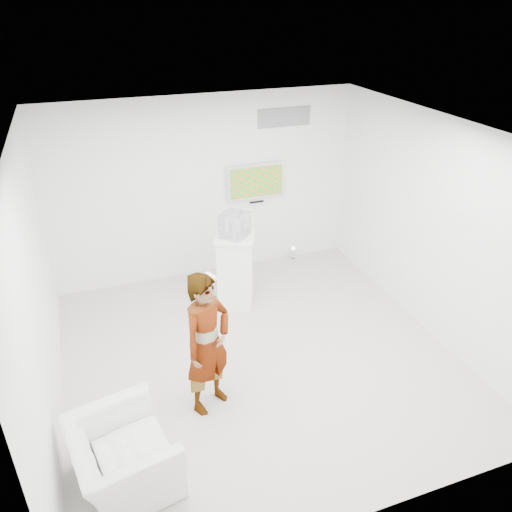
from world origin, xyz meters
name	(u,v)px	position (x,y,z in m)	size (l,w,h in m)	color
room	(259,258)	(0.00, 0.00, 1.50)	(5.01, 5.01, 3.00)	beige
tv	(256,181)	(0.85, 2.45, 1.55)	(1.00, 0.08, 0.60)	silver
logo_decal	(284,117)	(1.35, 2.49, 2.55)	(0.90, 0.02, 0.30)	slate
person	(208,344)	(-0.83, -0.61, 0.88)	(0.64, 0.42, 1.75)	white
armchair	(123,457)	(-1.90, -1.36, 0.34)	(1.05, 0.92, 0.68)	white
pedestal	(235,270)	(0.12, 1.35, 0.58)	(0.56, 0.56, 1.16)	white
floor_uplight	(293,254)	(1.53, 2.34, 0.13)	(0.16, 0.16, 0.25)	white
vitrine	(234,225)	(0.12, 1.35, 1.34)	(0.36, 0.36, 0.36)	white
console	(234,228)	(0.12, 1.35, 1.28)	(0.05, 0.17, 0.24)	white
wii_remote	(211,276)	(-0.69, -0.36, 1.58)	(0.04, 0.15, 0.04)	white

